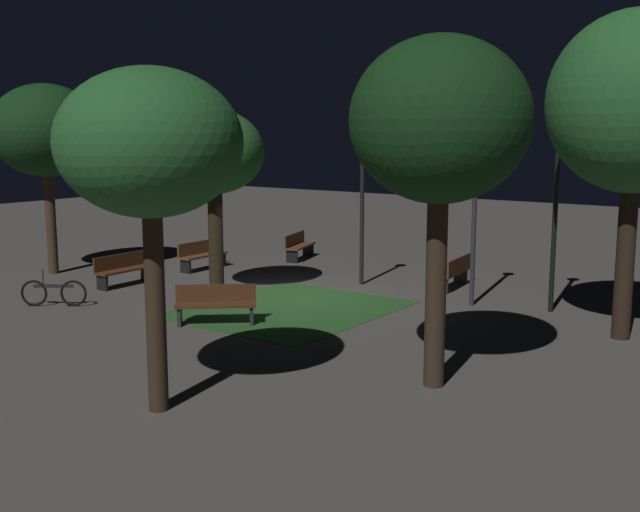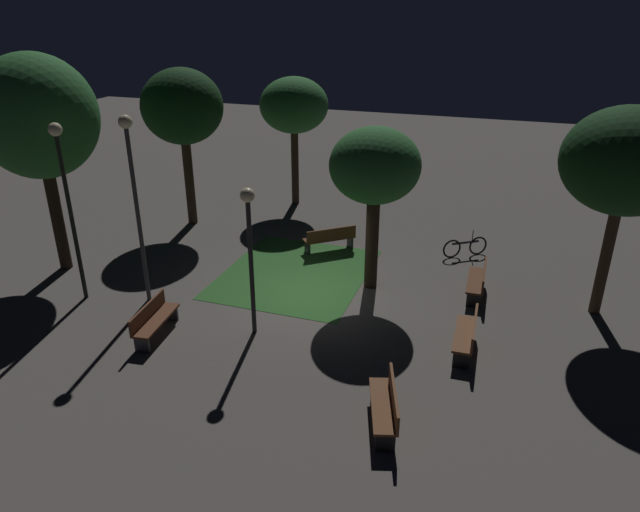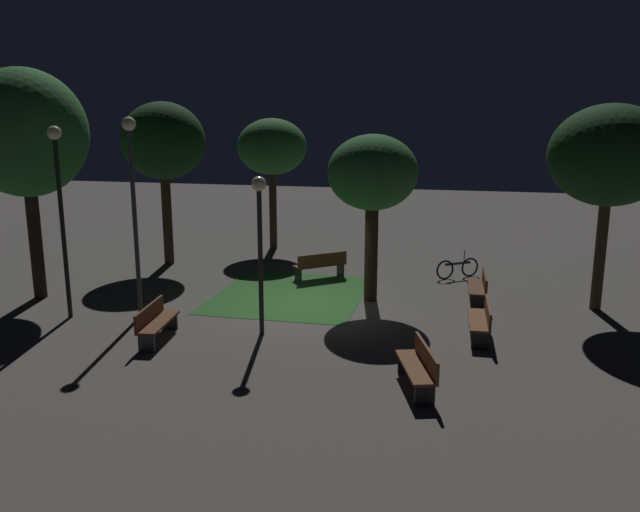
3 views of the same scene
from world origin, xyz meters
The scene contains 16 objects.
ground_plane centered at (0.00, 0.00, 0.00)m, with size 60.00×60.00×0.00m, color #56514C.
grass_lawn centered at (1.16, 0.78, 0.01)m, with size 5.19×4.41×0.01m, color #2D6028.
bench_corner centered at (-1.56, -4.84, 0.48)m, with size 1.81×0.53×0.88m.
bench_front_left centered at (1.56, -4.84, 0.48)m, with size 1.81×0.53×0.88m.
bench_lawn_edge centered at (-3.46, 2.90, 0.48)m, with size 1.84×0.68×0.88m.
bench_back_row centered at (3.24, 0.29, 0.48)m, with size 1.53×1.69×0.88m.
bench_front_right centered at (-4.87, -3.56, 0.48)m, with size 1.86×0.99×0.88m.
tree_lawn_side centered at (1.58, -8.02, 4.28)m, with size 3.23×3.23×5.68m.
tree_left_canopy centered at (-0.82, 8.01, 4.83)m, with size 3.49×3.49×6.69m.
tree_tall_center centered at (1.08, -1.70, 3.70)m, with size 2.58×2.58×4.85m.
tree_right_canopy centered at (4.16, 6.23, 4.42)m, with size 2.96×2.96×5.83m.
tree_back_left centered at (7.70, 3.29, 4.08)m, with size 2.77×2.77×5.24m.
lamp_post_plaza_east centered at (-2.34, 6.00, 3.41)m, with size 0.36×0.36×5.10m.
lamp_post_path_center centered at (-1.85, 4.17, 3.54)m, with size 0.36×0.36×5.32m.
lamp_post_plaza_west centered at (-2.48, 0.51, 2.73)m, with size 0.36×0.36×3.94m.
bicycle centered at (4.29, -4.17, 0.34)m, with size 0.99×1.38×0.93m.
Camera 2 is at (-14.25, -5.34, 8.00)m, focal length 32.37 mm.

